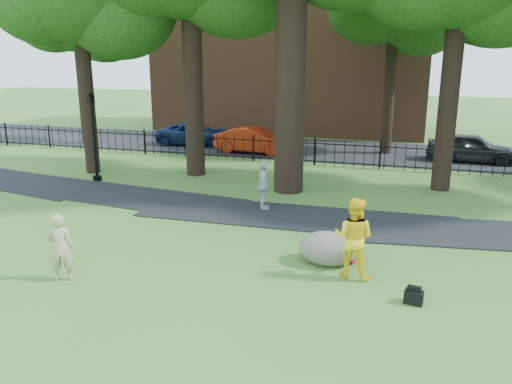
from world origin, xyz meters
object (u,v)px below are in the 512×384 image
(boulder, at_px, (328,246))
(woman, at_px, (60,247))
(lamppost, at_px, (94,138))
(red_sedan, at_px, (254,140))
(man, at_px, (354,238))

(boulder, bearing_deg, woman, -153.06)
(woman, relative_size, lamppost, 0.44)
(red_sedan, bearing_deg, man, -149.78)
(lamppost, height_order, red_sedan, lamppost)
(woman, distance_m, boulder, 6.24)
(red_sedan, bearing_deg, lamppost, 155.29)
(man, relative_size, lamppost, 0.53)
(man, relative_size, boulder, 1.32)
(lamppost, distance_m, red_sedan, 8.94)
(boulder, relative_size, lamppost, 0.40)
(lamppost, bearing_deg, boulder, -14.37)
(lamppost, bearing_deg, man, -15.43)
(red_sedan, bearing_deg, boulder, -151.07)
(woman, xyz_separation_m, man, (6.23, 2.19, 0.16))
(woman, relative_size, boulder, 1.10)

